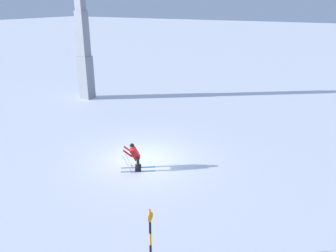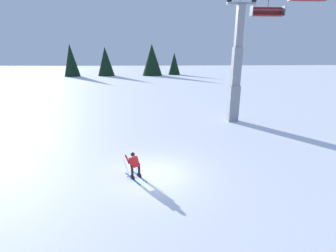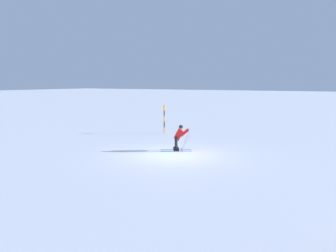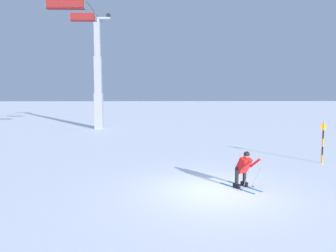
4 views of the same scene
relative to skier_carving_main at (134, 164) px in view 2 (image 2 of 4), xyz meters
name	(u,v)px [view 2 (image 2 of 4)]	position (x,y,z in m)	size (l,w,h in m)	color
ground_plane	(157,173)	(-0.32, 1.19, -0.78)	(260.00, 260.00, 0.00)	white
skier_carving_main	(134,164)	(0.00, 0.00, 0.00)	(1.67, 1.33, 1.49)	#198CCC
lift_tower_near	(236,75)	(-10.79, 8.83, 3.74)	(0.92, 2.61, 11.03)	gray
chairlift_seat_nearest	(267,11)	(-5.58, 8.83, 8.35)	(0.61, 2.22, 2.13)	black
tree_line_ridge	(126,61)	(-63.91, -7.19, 3.63)	(8.96, 34.92, 9.34)	black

